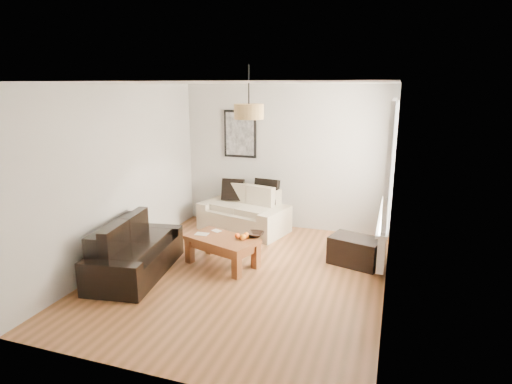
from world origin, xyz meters
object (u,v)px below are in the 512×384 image
(loveseat_cream, at_px, (244,210))
(sofa_leather, at_px, (136,249))
(coffee_table, at_px, (222,251))
(ottoman, at_px, (355,251))

(loveseat_cream, bearing_deg, sofa_leather, -95.07)
(coffee_table, bearing_deg, loveseat_cream, 98.48)
(loveseat_cream, distance_m, sofa_leather, 2.33)
(loveseat_cream, relative_size, coffee_table, 1.48)
(coffee_table, bearing_deg, ottoman, 19.68)
(coffee_table, distance_m, ottoman, 1.96)
(loveseat_cream, height_order, sofa_leather, loveseat_cream)
(ottoman, bearing_deg, coffee_table, -160.32)
(coffee_table, bearing_deg, sofa_leather, -148.50)
(sofa_leather, distance_m, coffee_table, 1.22)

